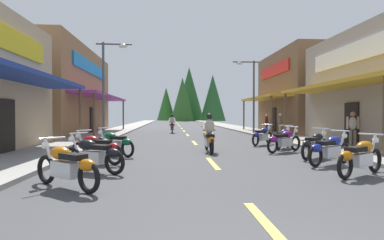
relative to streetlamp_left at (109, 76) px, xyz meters
name	(u,v)px	position (x,y,z in m)	size (l,w,h in m)	color
ground	(182,130)	(4.77, 13.78, -3.76)	(9.37, 89.61, 0.10)	#424244
sidewalk_left	(123,129)	(-1.28, 13.78, -3.65)	(2.74, 89.61, 0.12)	#9E9991
sidewalk_right	(241,129)	(10.83, 13.78, -3.65)	(2.74, 89.61, 0.12)	gray
centerline_dashes	(181,127)	(4.77, 19.15, -3.71)	(0.16, 67.25, 0.01)	#E0C64C
storefront_left_far	(40,92)	(-6.56, 6.76, -0.43)	(9.68, 13.51, 6.57)	olive
storefront_right_far	(323,93)	(16.44, 7.41, -0.36)	(10.36, 9.47, 6.70)	brown
streetlamp_left	(109,76)	(0.00, 0.00, 0.00)	(2.02, 0.30, 5.63)	#474C51
streetlamp_right	(250,86)	(9.54, 5.29, -0.01)	(2.02, 0.30, 5.62)	#474C51
motorcycle_parked_right_0	(360,156)	(8.15, -10.67, -3.22)	(1.87, 1.21, 1.04)	black
motorcycle_parked_right_1	(330,149)	(8.27, -8.98, -3.22)	(1.90, 1.17, 1.04)	black
motorcycle_parked_right_2	(315,144)	(8.50, -7.55, -3.22)	(1.66, 1.50, 1.04)	black
motorcycle_parked_right_3	(284,140)	(8.05, -5.78, -3.22)	(1.85, 1.25, 1.04)	black
motorcycle_parked_right_4	(283,138)	(8.53, -4.42, -3.22)	(1.34, 1.79, 1.04)	black
motorcycle_parked_right_5	(262,135)	(8.05, -2.84, -3.22)	(1.52, 1.64, 1.04)	black
motorcycle_parked_left_0	(67,165)	(1.33, -11.50, -3.22)	(1.71, 1.44, 1.04)	black
motorcycle_parked_left_1	(93,154)	(1.44, -9.71, -3.22)	(1.87, 1.21, 1.04)	black
motorcycle_parked_left_2	(97,148)	(1.17, -8.19, -3.22)	(1.87, 1.22, 1.04)	black
motorcycle_parked_left_3	(114,143)	(1.41, -6.45, -3.22)	(1.69, 1.46, 1.04)	black
rider_cruising_lead	(209,136)	(5.03, -5.57, -3.06)	(0.60, 2.14, 1.57)	black
rider_cruising_trailing	(172,125)	(3.66, 7.80, -3.06)	(0.60, 2.14, 1.57)	black
pedestrian_by_shop	(266,122)	(10.89, 5.39, -2.79)	(0.42, 0.49, 1.60)	#333F8C
pedestrian_browsing	(353,127)	(11.71, -4.54, -2.76)	(0.57, 0.29, 1.65)	#726659
pedestrian_waiting	(280,123)	(11.24, 3.41, -2.77)	(0.42, 0.49, 1.64)	#B2A599
treeline_backdrop	(191,97)	(8.74, 59.40, 2.22)	(16.68, 13.21, 13.72)	#2C5A23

